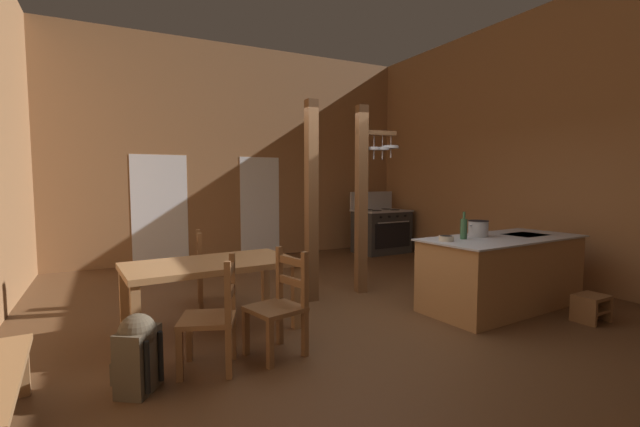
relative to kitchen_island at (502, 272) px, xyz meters
name	(u,v)px	position (x,y,z in m)	size (l,w,h in m)	color
ground_plane	(353,322)	(-1.87, 0.46, -0.49)	(7.93, 9.44, 0.10)	brown
wall_back	(242,153)	(-1.87, 4.85, 1.69)	(7.93, 0.14, 4.25)	#93663F
wall_right	(562,144)	(1.77, 0.46, 1.69)	(0.14, 9.44, 4.25)	#93663F
glazed_door_back_left	(160,210)	(-3.47, 4.78, 0.59)	(1.00, 0.01, 2.05)	white
glazed_panel_back_right	(260,207)	(-1.51, 4.78, 0.59)	(0.84, 0.01, 2.05)	white
kitchen_island	(502,272)	(0.00, 0.00, 0.00)	(2.23, 1.14, 0.88)	#9E7044
stove_range	(381,231)	(0.95, 3.92, 0.04)	(1.19, 0.88, 1.32)	#2C2C2C
support_post_with_pot_rack	(364,192)	(-1.15, 1.39, 0.97)	(0.65, 0.26, 2.60)	brown
support_post_center	(311,202)	(-1.98, 1.33, 0.86)	(0.14, 0.14, 2.60)	brown
step_stool	(591,306)	(0.45, -0.83, -0.26)	(0.38, 0.30, 0.30)	brown
dining_table	(211,270)	(-3.41, 0.79, 0.21)	(1.77, 1.04, 0.74)	#9E7044
ladderback_chair_near_window	(211,270)	(-3.21, 1.70, 0.01)	(0.50, 0.50, 0.95)	brown
ladderback_chair_by_post	(280,305)	(-2.98, -0.07, 0.01)	(0.54, 0.54, 0.95)	brown
ladderback_chair_at_table_end	(214,316)	(-3.59, -0.12, 0.01)	(0.57, 0.57, 0.95)	brown
backpack	(138,351)	(-4.18, -0.24, -0.12)	(0.38, 0.39, 0.60)	#4C4233
stockpot_on_counter	(478,229)	(-0.25, 0.16, 0.54)	(0.32, 0.25, 0.20)	#A8AAB2
mixing_bowl_on_counter	(446,238)	(-0.87, 0.07, 0.47)	(0.17, 0.17, 0.06)	#B2A893
bottle_tall_on_counter	(464,228)	(-0.56, 0.09, 0.57)	(0.08, 0.08, 0.33)	#2D5638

